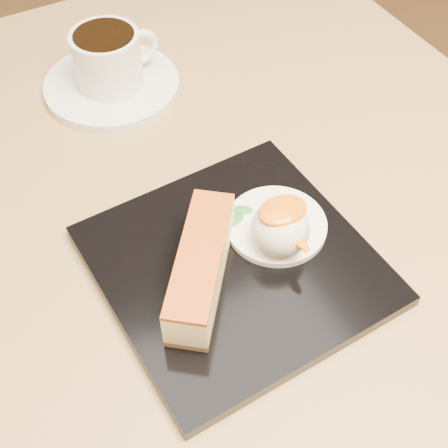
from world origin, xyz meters
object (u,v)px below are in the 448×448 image
table (173,306)px  saucer (112,85)px  ice_cream_scoop (280,229)px  coffee_cup (109,57)px  dessert_plate (235,265)px  cheesecake (201,267)px

table → saucer: bearing=81.3°
ice_cream_scoop → saucer: size_ratio=0.33×
coffee_cup → saucer: bearing=180.0°
dessert_plate → ice_cream_scoop: ice_cream_scoop is taller
dessert_plate → table: bearing=109.4°
saucer → coffee_cup: 0.04m
table → saucer: (0.03, 0.20, 0.16)m
cheesecake → saucer: size_ratio=0.81×
ice_cream_scoop → table: bearing=128.0°
table → ice_cream_scoop: (0.07, -0.09, 0.19)m
table → cheesecake: cheesecake is taller
ice_cream_scoop → dessert_plate: bearing=172.9°
dessert_plate → cheesecake: bearing=-171.9°
dessert_plate → saucer: (0.00, 0.28, -0.00)m
table → coffee_cup: bearing=80.8°
cheesecake → ice_cream_scoop: 0.08m
table → dessert_plate: size_ratio=3.64×
cheesecake → saucer: (0.04, 0.29, -0.03)m
cheesecake → table: bearing=34.7°
dessert_plate → coffee_cup: size_ratio=2.23×
dessert_plate → saucer: 0.28m
saucer → cheesecake: bearing=-97.1°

